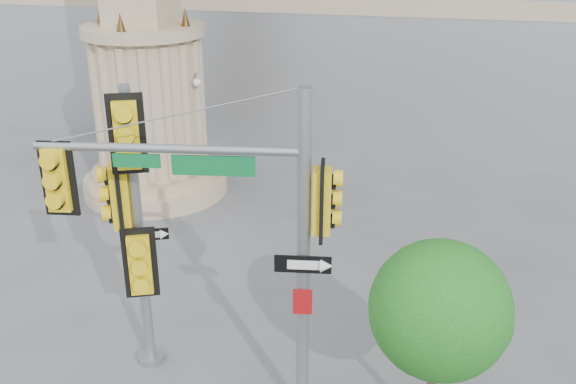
# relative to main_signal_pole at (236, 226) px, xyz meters

# --- Properties ---
(monument) EXTENTS (4.40, 4.40, 16.60)m
(monument) POSITION_rel_main_signal_pole_xyz_m (-5.56, 8.76, 1.99)
(monument) COLOR tan
(monument) RESTS_ON ground
(main_signal_pole) EXTENTS (4.39, 1.08, 5.69)m
(main_signal_pole) POSITION_rel_main_signal_pole_xyz_m (0.00, 0.00, 0.00)
(main_signal_pole) COLOR slate
(main_signal_pole) RESTS_ON ground
(secondary_signal_pole) EXTENTS (1.01, 0.73, 5.37)m
(secondary_signal_pole) POSITION_rel_main_signal_pole_xyz_m (-2.13, 0.77, -0.37)
(secondary_signal_pole) COLOR slate
(secondary_signal_pole) RESTS_ON ground
(street_tree) EXTENTS (2.22, 2.17, 3.45)m
(street_tree) POSITION_rel_main_signal_pole_xyz_m (3.16, 0.26, -1.25)
(street_tree) COLOR tan
(street_tree) RESTS_ON ground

